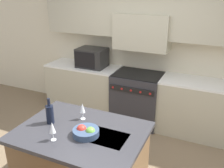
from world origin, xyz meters
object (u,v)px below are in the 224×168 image
(microwave, at_px, (92,58))
(wine_glass_far, at_px, (82,108))
(wine_glass_near, at_px, (52,128))
(range_stove, at_px, (137,98))
(wine_bottle, at_px, (50,114))
(fruit_bowl, at_px, (86,132))

(microwave, bearing_deg, wine_glass_far, -64.89)
(wine_glass_near, bearing_deg, range_stove, 85.60)
(wine_bottle, height_order, fruit_bowl, wine_bottle)
(microwave, xyz_separation_m, wine_bottle, (0.51, -1.96, -0.10))
(range_stove, relative_size, wine_bottle, 3.04)
(wine_glass_near, distance_m, wine_glass_far, 0.50)
(wine_bottle, bearing_deg, microwave, 104.71)
(wine_glass_near, distance_m, fruit_bowl, 0.35)
(wine_glass_far, xyz_separation_m, fruit_bowl, (0.20, -0.28, -0.10))
(range_stove, xyz_separation_m, wine_bottle, (-0.41, -1.94, 0.55))
(wine_bottle, bearing_deg, wine_glass_near, -48.51)
(wine_glass_near, relative_size, wine_glass_far, 1.00)
(wine_bottle, distance_m, wine_glass_near, 0.37)
(wine_bottle, relative_size, wine_glass_near, 1.47)
(range_stove, xyz_separation_m, fruit_bowl, (0.09, -2.00, 0.47))
(range_stove, relative_size, microwave, 1.78)
(range_stove, distance_m, wine_glass_far, 1.81)
(microwave, height_order, fruit_bowl, microwave)
(microwave, bearing_deg, fruit_bowl, -63.24)
(range_stove, distance_m, wine_glass_near, 2.29)
(wine_glass_near, xyz_separation_m, wine_glass_far, (0.06, 0.50, 0.00))
(microwave, relative_size, wine_glass_near, 2.50)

